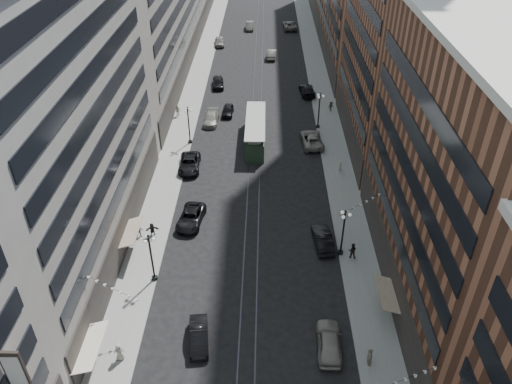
# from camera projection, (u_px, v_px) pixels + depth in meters

# --- Properties ---
(ground) EXTENTS (220.00, 220.00, 0.00)m
(ground) POSITION_uv_depth(u_px,v_px,m) (256.00, 128.00, 74.45)
(ground) COLOR black
(ground) RESTS_ON ground
(sidewalk_west) EXTENTS (4.00, 180.00, 0.15)m
(sidewalk_west) POSITION_uv_depth(u_px,v_px,m) (191.00, 99.00, 82.78)
(sidewalk_west) COLOR gray
(sidewalk_west) RESTS_ON ground
(sidewalk_east) EXTENTS (4.00, 180.00, 0.15)m
(sidewalk_east) POSITION_uv_depth(u_px,v_px,m) (324.00, 100.00, 82.45)
(sidewalk_east) COLOR gray
(sidewalk_east) RESTS_ON ground
(rail_west) EXTENTS (0.12, 180.00, 0.02)m
(rail_west) POSITION_uv_depth(u_px,v_px,m) (253.00, 100.00, 82.66)
(rail_west) COLOR #2D2D33
(rail_west) RESTS_ON ground
(rail_east) EXTENTS (0.12, 180.00, 0.02)m
(rail_east) POSITION_uv_depth(u_px,v_px,m) (261.00, 100.00, 82.64)
(rail_east) COLOR #2D2D33
(rail_east) RESTS_ON ground
(building_west_mid) EXTENTS (8.00, 36.00, 28.00)m
(building_west_mid) POSITION_uv_depth(u_px,v_px,m) (60.00, 126.00, 44.55)
(building_west_mid) COLOR gray
(building_west_mid) RESTS_ON ground
(building_east_mid) EXTENTS (8.00, 30.00, 24.00)m
(building_east_mid) POSITION_uv_depth(u_px,v_px,m) (455.00, 179.00, 41.06)
(building_east_mid) COLOR brown
(building_east_mid) RESTS_ON ground
(lamppost_sw_far) EXTENTS (1.03, 1.14, 5.52)m
(lamppost_sw_far) POSITION_uv_depth(u_px,v_px,m) (151.00, 256.00, 46.54)
(lamppost_sw_far) COLOR black
(lamppost_sw_far) RESTS_ON sidewalk_west
(lamppost_sw_mid) EXTENTS (1.03, 1.14, 5.52)m
(lamppost_sw_mid) POSITION_uv_depth(u_px,v_px,m) (189.00, 124.00, 68.72)
(lamppost_sw_mid) COLOR black
(lamppost_sw_mid) RESTS_ON sidewalk_west
(lamppost_se_far) EXTENTS (1.03, 1.14, 5.52)m
(lamppost_se_far) POSITION_uv_depth(u_px,v_px,m) (343.00, 231.00, 49.55)
(lamppost_se_far) COLOR black
(lamppost_se_far) RESTS_ON sidewalk_east
(lamppost_se_mid) EXTENTS (1.03, 1.14, 5.52)m
(lamppost_se_mid) POSITION_uv_depth(u_px,v_px,m) (319.00, 109.00, 72.54)
(lamppost_se_mid) COLOR black
(lamppost_se_mid) RESTS_ON sidewalk_east
(streetcar) EXTENTS (2.71, 12.23, 3.38)m
(streetcar) POSITION_uv_depth(u_px,v_px,m) (255.00, 132.00, 70.06)
(streetcar) COLOR #213423
(streetcar) RESTS_ON ground
(car_2) EXTENTS (3.15, 5.67, 1.50)m
(car_2) POSITION_uv_depth(u_px,v_px,m) (191.00, 217.00, 55.21)
(car_2) COLOR black
(car_2) RESTS_ON ground
(car_4) EXTENTS (2.22, 5.06, 1.69)m
(car_4) POSITION_uv_depth(u_px,v_px,m) (329.00, 342.00, 41.26)
(car_4) COLOR gray
(car_4) RESTS_ON ground
(car_5) EXTENTS (2.08, 4.57, 1.45)m
(car_5) POSITION_uv_depth(u_px,v_px,m) (199.00, 336.00, 41.87)
(car_5) COLOR black
(car_5) RESTS_ON ground
(pedestrian_1) EXTENTS (0.92, 0.64, 1.71)m
(pedestrian_1) POSITION_uv_depth(u_px,v_px,m) (119.00, 352.00, 40.22)
(pedestrian_1) COLOR gray
(pedestrian_1) RESTS_ON sidewalk_west
(pedestrian_2) EXTENTS (0.90, 0.64, 1.68)m
(pedestrian_2) POSITION_uv_depth(u_px,v_px,m) (139.00, 231.00, 52.91)
(pedestrian_2) COLOR black
(pedestrian_2) RESTS_ON sidewalk_west
(pedestrian_4) EXTENTS (0.57, 1.11, 1.84)m
(pedestrian_4) POSITION_uv_depth(u_px,v_px,m) (370.00, 357.00, 39.76)
(pedestrian_4) COLOR #A59A89
(pedestrian_4) RESTS_ON sidewalk_east
(car_7) EXTENTS (2.80, 5.68, 1.55)m
(car_7) POSITION_uv_depth(u_px,v_px,m) (190.00, 164.00, 64.55)
(car_7) COLOR black
(car_7) RESTS_ON ground
(car_8) EXTENTS (2.20, 5.10, 1.46)m
(car_8) POSITION_uv_depth(u_px,v_px,m) (211.00, 118.00, 75.33)
(car_8) COLOR gray
(car_8) RESTS_ON ground
(car_9) EXTENTS (2.38, 4.94, 1.63)m
(car_9) POSITION_uv_depth(u_px,v_px,m) (218.00, 82.00, 86.64)
(car_9) COLOR black
(car_9) RESTS_ON ground
(car_10) EXTENTS (2.21, 5.03, 1.61)m
(car_10) POSITION_uv_depth(u_px,v_px,m) (323.00, 239.00, 52.08)
(car_10) COLOR black
(car_10) RESTS_ON ground
(car_11) EXTENTS (3.21, 6.18, 1.66)m
(car_11) POSITION_uv_depth(u_px,v_px,m) (312.00, 139.00, 69.81)
(car_11) COLOR gray
(car_11) RESTS_ON ground
(car_12) EXTENTS (2.78, 5.75, 1.61)m
(car_12) POSITION_uv_depth(u_px,v_px,m) (307.00, 90.00, 83.96)
(car_12) COLOR black
(car_12) RESTS_ON ground
(car_13) EXTENTS (1.82, 4.16, 1.39)m
(car_13) POSITION_uv_depth(u_px,v_px,m) (228.00, 111.00, 77.68)
(car_13) COLOR black
(car_13) RESTS_ON ground
(car_14) EXTENTS (2.02, 5.03, 1.63)m
(car_14) POSITION_uv_depth(u_px,v_px,m) (272.00, 54.00, 98.51)
(car_14) COLOR slate
(car_14) RESTS_ON ground
(pedestrian_5) EXTENTS (1.47, 0.74, 1.53)m
(pedestrian_5) POSITION_uv_depth(u_px,v_px,m) (152.00, 229.00, 53.24)
(pedestrian_5) COLOR black
(pedestrian_5) RESTS_ON sidewalk_west
(pedestrian_6) EXTENTS (1.18, 0.83, 1.84)m
(pedestrian_6) POSITION_uv_depth(u_px,v_px,m) (178.00, 110.00, 76.86)
(pedestrian_6) COLOR #AAA48D
(pedestrian_6) RESTS_ON sidewalk_west
(pedestrian_7) EXTENTS (0.94, 0.63, 1.78)m
(pedestrian_7) POSITION_uv_depth(u_px,v_px,m) (352.00, 251.00, 50.26)
(pedestrian_7) COLOR black
(pedestrian_7) RESTS_ON sidewalk_east
(pedestrian_8) EXTENTS (0.71, 0.69, 1.64)m
(pedestrian_8) POSITION_uv_depth(u_px,v_px,m) (340.00, 166.00, 63.65)
(pedestrian_8) COLOR beige
(pedestrian_8) RESTS_ON sidewalk_east
(pedestrian_9) EXTENTS (1.07, 0.70, 1.53)m
(pedestrian_9) POSITION_uv_depth(u_px,v_px,m) (331.00, 106.00, 78.40)
(pedestrian_9) COLOR black
(pedestrian_9) RESTS_ON sidewalk_east
(car_extra_0) EXTENTS (1.76, 4.96, 1.63)m
(car_extra_0) POSITION_uv_depth(u_px,v_px,m) (250.00, 26.00, 114.02)
(car_extra_0) COLOR #636158
(car_extra_0) RESTS_ON ground
(car_extra_1) EXTENTS (3.36, 6.51, 1.75)m
(car_extra_1) POSITION_uv_depth(u_px,v_px,m) (290.00, 25.00, 114.18)
(car_extra_1) COLOR #67645B
(car_extra_1) RESTS_ON ground
(car_extra_2) EXTENTS (2.32, 4.92, 1.63)m
(car_extra_2) POSITION_uv_depth(u_px,v_px,m) (219.00, 42.00, 104.70)
(car_extra_2) COLOR gray
(car_extra_2) RESTS_ON ground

